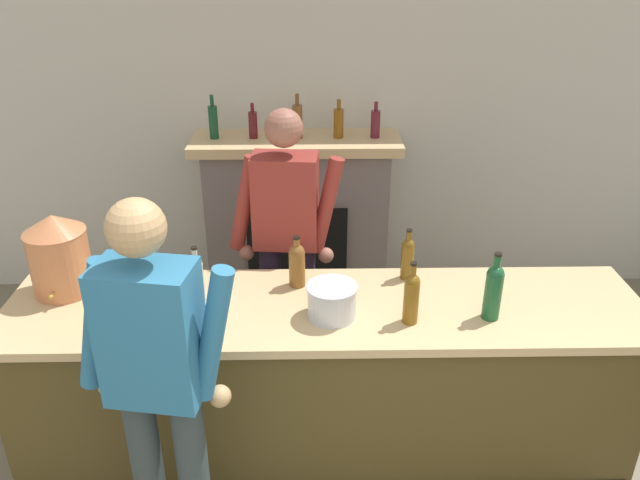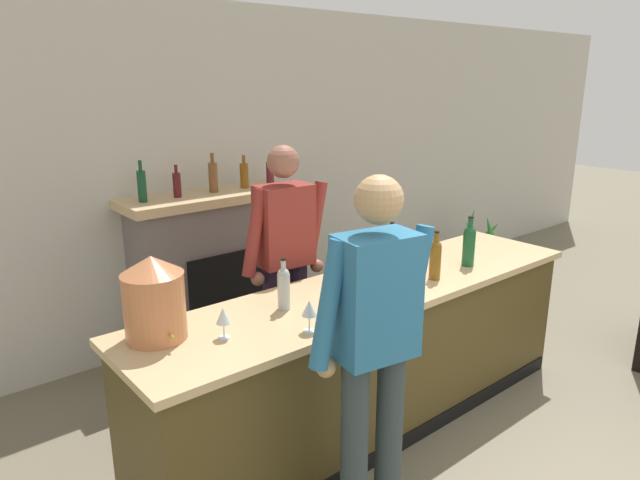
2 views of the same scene
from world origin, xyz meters
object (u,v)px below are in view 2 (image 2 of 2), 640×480
Objects in this scene: person_customer at (374,349)px; wine_glass_back_row at (223,317)px; copper_dispenser at (154,298)px; ice_bucket_steel at (388,277)px; wine_bottle_rose_blush at (469,244)px; wine_bottle_riesling_slim at (284,287)px; potted_plant_corner at (479,245)px; wine_glass_by_dispenser at (309,309)px; fireplace_stone at (216,269)px; wine_bottle_cabernet_heavy at (391,244)px; wine_bottle_burgundy_dark at (435,258)px; person_bartender at (285,263)px; wine_bottle_merlot_tall at (334,263)px.

person_customer reaches higher than wine_glass_back_row.
person_customer is 11.23× the size of wine_glass_back_row.
copper_dispenser is 1.73× the size of ice_bucket_steel.
wine_bottle_rose_blush is 1.85m from wine_glass_back_row.
wine_bottle_riesling_slim is (0.69, -0.10, -0.08)m from copper_dispenser.
copper_dispenser reaches higher than wine_bottle_rose_blush.
wine_glass_by_dispenser reaches higher than potted_plant_corner.
fireplace_stone is at bearing 73.71° from wine_bottle_riesling_slim.
wine_bottle_cabernet_heavy is at bearing 40.32° from person_customer.
wine_glass_back_row is (-0.90, -1.69, 0.39)m from fireplace_stone.
wine_glass_back_row is 0.42m from wine_glass_by_dispenser.
copper_dispenser is 1.34× the size of wine_bottle_burgundy_dark.
ice_bucket_steel is (1.35, -0.26, -0.13)m from copper_dispenser.
wine_glass_by_dispenser is at bearing -155.57° from wine_bottle_cabernet_heavy.
wine_bottle_cabernet_heavy is 0.52m from wine_bottle_rose_blush.
wine_bottle_riesling_slim is (-1.06, -0.20, 0.00)m from wine_bottle_cabernet_heavy.
person_customer is 1.01× the size of person_bartender.
wine_bottle_riesling_slim is (-0.46, -1.58, 0.41)m from fireplace_stone.
wine_bottle_riesling_slim is (-1.40, 0.19, -0.02)m from wine_bottle_rose_blush.
wine_bottle_riesling_slim is at bearing -161.29° from potted_plant_corner.
wine_bottle_burgundy_dark is at bearing -151.00° from potted_plant_corner.
ice_bucket_steel is (0.69, 0.57, 0.03)m from person_customer.
ice_bucket_steel is at bearing -71.78° from person_bartender.
fireplace_stone is at bearing 173.49° from potted_plant_corner.
wine_bottle_burgundy_dark is (1.06, 0.52, 0.09)m from person_customer.
fireplace_stone is 1.93m from wine_bottle_burgundy_dark.
wine_bottle_cabernet_heavy is (0.58, 0.06, -0.00)m from wine_bottle_merlot_tall.
fireplace_stone is at bearing 52.06° from copper_dispenser.
person_bartender is 5.14× the size of wine_bottle_rose_blush.
person_bartender is 1.01m from wine_glass_by_dispenser.
wine_bottle_cabernet_heavy is at bearing -28.89° from person_bartender.
person_bartender is 7.23× the size of ice_bucket_steel.
fireplace_stone is 1.79m from ice_bucket_steel.
person_bartender is at bearing 143.03° from wine_bottle_rose_blush.
ice_bucket_steel is 0.83× the size of wine_bottle_riesling_slim.
fireplace_stone reaches higher than wine_bottle_cabernet_heavy.
wine_bottle_rose_blush is at bearing -7.51° from wine_bottle_riesling_slim.
fireplace_stone reaches higher than wine_glass_back_row.
person_customer reaches higher than fireplace_stone.
wine_bottle_riesling_slim is 1.76× the size of wine_glass_by_dispenser.
person_customer reaches higher than wine_bottle_rose_blush.
ice_bucket_steel is 0.87× the size of wine_bottle_merlot_tall.
copper_dispenser is at bearing 140.52° from wine_glass_back_row.
copper_dispenser is 0.75m from wine_glass_by_dispenser.
fireplace_stone is 0.91× the size of person_bartender.
person_customer is at bearing -140.44° from ice_bucket_steel.
wine_bottle_merlot_tall is at bearing 119.46° from ice_bucket_steel.
ice_bucket_steel reaches higher than wine_glass_back_row.
person_bartender is 0.70m from wine_bottle_riesling_slim.
wine_bottle_cabernet_heavy is (0.60, -1.38, 0.41)m from fireplace_stone.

